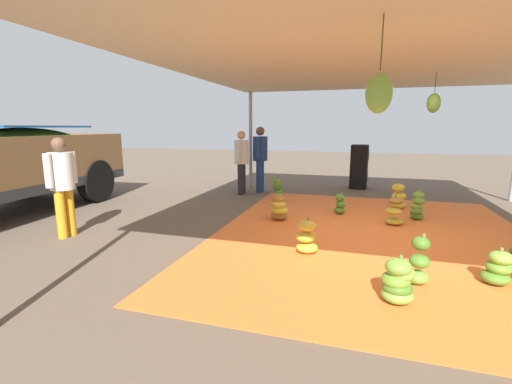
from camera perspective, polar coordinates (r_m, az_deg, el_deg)
name	(u,v)px	position (r m, az deg, el deg)	size (l,w,h in m)	color
ground_plane	(205,221)	(6.65, -8.38, -4.83)	(40.00, 40.00, 0.00)	brown
tarp_orange	(371,235)	(6.06, 18.47, -6.78)	(6.37, 5.03, 0.01)	orange
tent_canopy	(389,62)	(5.87, 21.14, 19.37)	(8.00, 7.00, 2.81)	#9EA0A5
banana_bunch_0	(279,208)	(6.62, 3.83, -2.67)	(0.48, 0.46, 0.53)	#996628
banana_bunch_1	(340,205)	(7.27, 13.71, -2.04)	(0.30, 0.31, 0.46)	#518428
banana_bunch_3	(398,281)	(3.87, 22.37, -13.50)	(0.44, 0.44, 0.51)	#75A83D
banana_bunch_4	(498,269)	(4.84, 35.09, -10.31)	(0.32, 0.35, 0.43)	#518428
banana_bunch_5	(278,188)	(8.82, 3.63, 0.65)	(0.33, 0.37, 0.53)	#6B9E38
banana_bunch_6	(395,212)	(6.80, 21.91, -3.14)	(0.45, 0.45, 0.55)	gold
banana_bunch_7	(419,263)	(4.37, 25.31, -10.50)	(0.32, 0.30, 0.59)	#6B9E38
banana_bunch_8	(398,197)	(8.12, 22.46, -0.80)	(0.44, 0.42, 0.59)	gold
banana_bunch_9	(306,238)	(4.96, 8.34, -7.53)	(0.43, 0.43, 0.52)	gold
banana_bunch_10	(417,207)	(7.30, 25.08, -2.19)	(0.36, 0.34, 0.59)	#518428
worker_0	(260,154)	(9.42, 0.69, 6.23)	(0.65, 0.40, 1.78)	navy
worker_1	(62,180)	(6.30, -29.38, 1.75)	(0.59, 0.36, 1.61)	orange
worker_2	(241,158)	(9.14, -2.42, 5.70)	(0.61, 0.37, 1.67)	#26262D
speaker_stack	(359,167)	(10.48, 16.67, 4.02)	(0.54, 0.52, 1.27)	black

